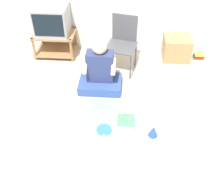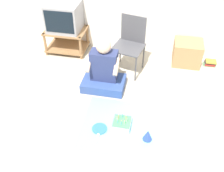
{
  "view_description": "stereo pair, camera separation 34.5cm",
  "coord_description": "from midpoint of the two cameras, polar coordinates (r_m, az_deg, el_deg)",
  "views": [
    {
      "loc": [
        -0.14,
        -2.15,
        2.56
      ],
      "look_at": [
        -0.32,
        0.51,
        0.35
      ],
      "focal_mm": 42.0,
      "sensor_mm": 36.0,
      "label": 1
    },
    {
      "loc": [
        0.21,
        -2.1,
        2.56
      ],
      "look_at": [
        -0.32,
        0.51,
        0.35
      ],
      "focal_mm": 42.0,
      "sensor_mm": 36.0,
      "label": 2
    }
  ],
  "objects": [
    {
      "name": "ground_plane",
      "position": [
        3.32,
        6.8,
        -11.0
      ],
      "size": [
        16.0,
        16.0,
        0.0
      ],
      "primitive_type": "plane",
      "color": "#BCB29E"
    },
    {
      "name": "party_cloth",
      "position": [
        3.41,
        5.61,
        -9.03
      ],
      "size": [
        1.11,
        0.97,
        0.01
      ],
      "color": "#7FC6E0",
      "rests_on": "ground_plane"
    },
    {
      "name": "cardboard_box_stack",
      "position": [
        4.62,
        18.14,
        6.83
      ],
      "size": [
        0.46,
        0.41,
        0.4
      ],
      "color": "#A87F51",
      "rests_on": "ground_plane"
    },
    {
      "name": "paper_plate",
      "position": [
        3.37,
        0.24,
        -9.41
      ],
      "size": [
        0.19,
        0.19,
        0.01
      ],
      "color": "blue",
      "rests_on": "party_cloth"
    },
    {
      "name": "plastic_spoon_far",
      "position": [
        3.3,
        -0.03,
        -10.88
      ],
      "size": [
        0.04,
        0.15,
        0.01
      ],
      "color": "white",
      "rests_on": "party_cloth"
    },
    {
      "name": "tv_stand",
      "position": [
        4.75,
        -7.77,
        10.23
      ],
      "size": [
        0.7,
        0.5,
        0.42
      ],
      "color": "#997047",
      "rests_on": "ground_plane"
    },
    {
      "name": "book_pile",
      "position": [
        4.78,
        22.53,
        4.58
      ],
      "size": [
        0.2,
        0.14,
        0.09
      ],
      "color": "#60936B",
      "rests_on": "ground_plane"
    },
    {
      "name": "birthday_cake",
      "position": [
        3.38,
        5.1,
        -8.32
      ],
      "size": [
        0.22,
        0.22,
        0.17
      ],
      "color": "white",
      "rests_on": "party_cloth"
    },
    {
      "name": "person_seated",
      "position": [
        3.83,
        0.79,
        3.18
      ],
      "size": [
        0.63,
        0.44,
        0.88
      ],
      "color": "#334C8C",
      "rests_on": "ground_plane"
    },
    {
      "name": "plastic_spoon_near",
      "position": [
        3.3,
        2.19,
        -10.81
      ],
      "size": [
        0.05,
        0.14,
        0.01
      ],
      "color": "white",
      "rests_on": "party_cloth"
    },
    {
      "name": "tv",
      "position": [
        4.57,
        -8.21,
        14.62
      ],
      "size": [
        0.54,
        0.48,
        0.47
      ],
      "color": "#99999E",
      "rests_on": "tv_stand"
    },
    {
      "name": "folding_chair",
      "position": [
        4.13,
        6.45,
        9.65
      ],
      "size": [
        0.54,
        0.51,
        0.88
      ],
      "color": "#4C4C51",
      "rests_on": "ground_plane"
    },
    {
      "name": "party_hat_blue",
      "position": [
        3.27,
        10.86,
        -10.53
      ],
      "size": [
        0.12,
        0.12,
        0.15
      ],
      "color": "blue",
      "rests_on": "party_cloth"
    }
  ]
}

